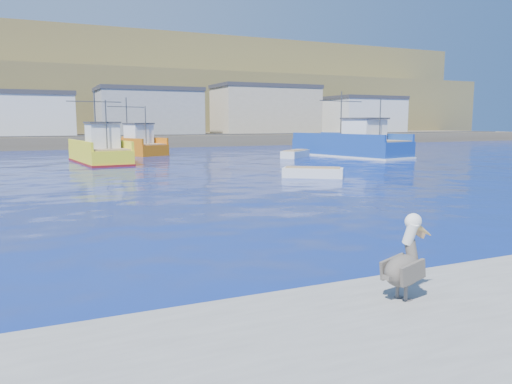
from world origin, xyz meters
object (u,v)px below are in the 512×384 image
trawler_yellow_b (100,152)px  pelican (405,263)px  boat_orange (134,145)px  trawler_blue (352,145)px  skiff_mid (313,173)px  skiff_far (295,154)px

trawler_yellow_b → pelican: (0.34, -38.07, 0.16)m
boat_orange → pelican: boat_orange is taller
trawler_blue → skiff_mid: 20.67m
boat_orange → skiff_mid: 28.23m
skiff_mid → skiff_far: (7.76, 16.47, 0.03)m
trawler_yellow_b → boat_orange: (4.79, 10.30, 0.09)m
trawler_yellow_b → pelican: size_ratio=6.90×
skiff_mid → pelican: bearing=-116.9°
skiff_far → pelican: (-18.32, -37.30, 0.83)m
trawler_yellow_b → skiff_mid: bearing=-57.7°
trawler_blue → pelican: 43.64m
boat_orange → skiff_far: boat_orange is taller
trawler_yellow_b → skiff_far: size_ratio=2.42×
trawler_blue → boat_orange: 23.25m
trawler_yellow_b → trawler_blue: size_ratio=0.74×
trawler_blue → boat_orange: bearing=148.6°
skiff_far → boat_orange: bearing=141.4°
pelican → trawler_yellow_b: bearing=90.5°
trawler_yellow_b → boat_orange: bearing=65.0°
skiff_mid → boat_orange: bearing=102.5°
skiff_mid → trawler_yellow_b: bearing=122.3°
skiff_far → trawler_yellow_b: bearing=177.6°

